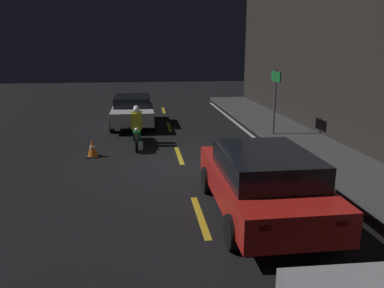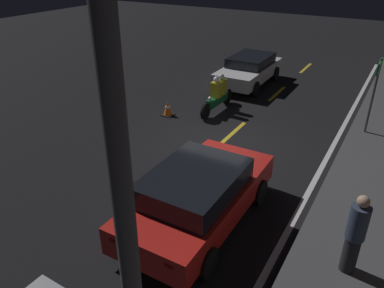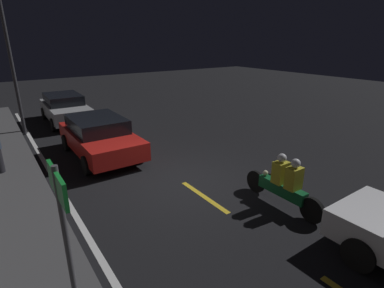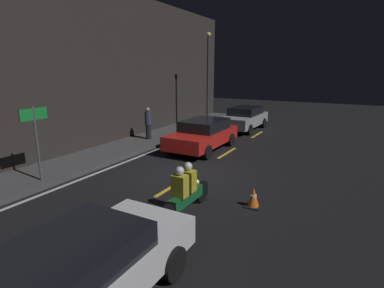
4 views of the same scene
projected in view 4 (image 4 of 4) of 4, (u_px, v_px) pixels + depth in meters
ground_plane at (189, 177)px, 10.47m from camera, size 56.00×56.00×0.00m
raised_curb at (96, 157)px, 12.55m from camera, size 28.00×2.26×0.16m
building_front at (67, 69)px, 12.29m from camera, size 28.00×0.30×7.37m
lane_dash_b at (48, 262)px, 5.80m from camera, size 2.00×0.14×0.01m
lane_dash_c at (173, 186)px, 9.62m from camera, size 2.00×0.14×0.01m
lane_dash_d at (227, 153)px, 13.44m from camera, size 2.00×0.14×0.01m
lane_dash_e at (257, 135)px, 17.26m from camera, size 2.00×0.14×0.01m
lane_solid_kerb at (121, 163)px, 11.92m from camera, size 25.20×0.14×0.01m
sedan_white at (78, 273)px, 4.43m from camera, size 4.14×1.87×1.28m
taxi_red at (203, 134)px, 13.90m from camera, size 4.21×1.98×1.38m
hatchback_silver at (245, 118)px, 18.52m from camera, size 4.25×1.93×1.39m
motorcycle at (185, 192)px, 7.55m from camera, size 2.38×0.36×1.38m
traffic_cone_near at (253, 197)px, 8.11m from camera, size 0.41×0.41×0.56m
pedestrian at (148, 123)px, 15.28m from camera, size 0.34×0.34×1.63m
shop_sign at (35, 129)px, 9.29m from camera, size 0.90×0.08×2.40m
street_lamp at (208, 77)px, 17.94m from camera, size 0.28×0.28×5.76m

